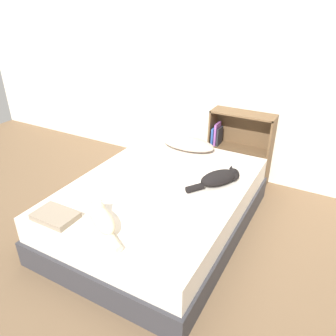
# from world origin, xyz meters

# --- Properties ---
(ground_plane) EXTENTS (8.00, 8.00, 0.00)m
(ground_plane) POSITION_xyz_m (0.00, 0.00, 0.00)
(ground_plane) COLOR brown
(wall_back) EXTENTS (8.00, 0.06, 2.50)m
(wall_back) POSITION_xyz_m (0.00, 1.43, 1.25)
(wall_back) COLOR silver
(wall_back) RESTS_ON ground_plane
(bed) EXTENTS (1.54, 2.10, 0.48)m
(bed) POSITION_xyz_m (0.00, 0.00, 0.24)
(bed) COLOR #333338
(bed) RESTS_ON ground_plane
(pillow) EXTENTS (0.63, 0.32, 0.11)m
(pillow) POSITION_xyz_m (-0.13, 0.86, 0.54)
(pillow) COLOR #B29E8E
(pillow) RESTS_ON bed
(cat_light) EXTENTS (0.50, 0.34, 0.17)m
(cat_light) POSITION_xyz_m (-0.09, -0.74, 0.55)
(cat_light) COLOR beige
(cat_light) RESTS_ON bed
(cat_dark) EXTENTS (0.39, 0.50, 0.15)m
(cat_dark) POSITION_xyz_m (0.49, 0.28, 0.55)
(cat_dark) COLOR black
(cat_dark) RESTS_ON bed
(bookshelf) EXTENTS (0.73, 0.26, 0.87)m
(bookshelf) POSITION_xyz_m (0.35, 1.30, 0.44)
(bookshelf) COLOR brown
(bookshelf) RESTS_ON ground_plane
(blanket_fold) EXTENTS (0.34, 0.23, 0.05)m
(blanket_fold) POSITION_xyz_m (-0.45, -0.86, 0.50)
(blanket_fold) COLOR gray
(blanket_fold) RESTS_ON bed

